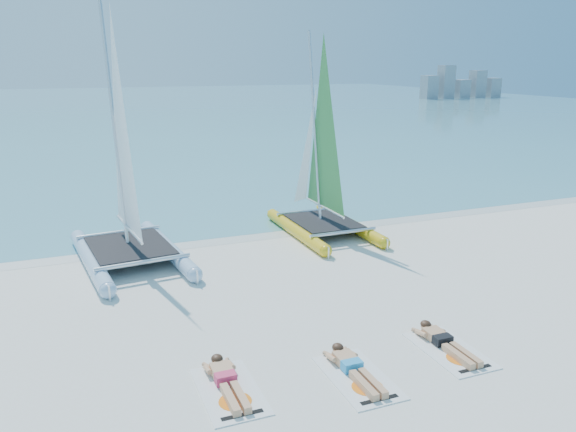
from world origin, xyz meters
The scene contains 12 objects.
ground centered at (0.00, 0.00, 0.00)m, with size 140.00×140.00×0.00m, color silver.
sea centered at (0.00, 63.00, 0.01)m, with size 140.00×115.00×0.01m, color #6DA2B6.
wet_sand_strip centered at (0.00, 5.50, 0.00)m, with size 140.00×1.40×0.01m, color silver.
distant_skyline centered at (53.71, 62.00, 1.94)m, with size 14.00×2.00×5.00m.
catamaran_blue centered at (-2.83, 4.46, 2.20)m, with size 3.16×5.65×7.37m.
catamaran_yellow centered at (3.43, 5.28, 2.11)m, with size 2.40×5.26×6.68m.
towel_a centered at (-2.01, -3.03, 0.01)m, with size 1.00×1.85×0.02m, color white.
sunbather_a centered at (-2.01, -2.83, 0.12)m, with size 0.37×1.73×0.26m.
towel_b centered at (0.25, -3.47, 0.01)m, with size 1.00×1.85×0.02m, color white.
sunbather_b centered at (0.25, -3.27, 0.12)m, with size 0.37×1.73×0.26m.
towel_c centered at (2.39, -3.26, 0.01)m, with size 1.00×1.85×0.02m, color white.
sunbather_c centered at (2.39, -3.07, 0.12)m, with size 0.37×1.73×0.26m.
Camera 1 is at (-4.21, -11.29, 5.47)m, focal length 35.00 mm.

